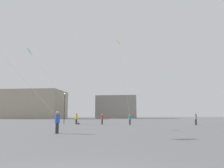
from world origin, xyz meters
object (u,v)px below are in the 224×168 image
object	(u,v)px
person_in_grey	(196,118)
person_in_red	(102,119)
kite_amber_delta	(118,44)
person_in_teal	(130,119)
handbag_beside_flyer	(79,124)
person_in_yellow	(76,118)
kite_cyan_delta	(30,52)
person_in_blue	(57,121)
building_centre_hall	(117,107)
lamppost_west	(65,103)
building_left_hall	(29,105)

from	to	relation	value
person_in_grey	person_in_red	xyz separation A→B (m)	(-13.99, 1.28, -0.08)
kite_amber_delta	person_in_teal	bearing A→B (deg)	-8.78
handbag_beside_flyer	person_in_yellow	bearing A→B (deg)	-164.05
kite_cyan_delta	person_in_yellow	bearing A→B (deg)	60.18
person_in_blue	person_in_red	distance (m)	16.18
person_in_blue	building_centre_hall	size ratio (longest dim) A/B	0.10
person_in_red	lamppost_west	xyz separation A→B (m)	(-6.90, 2.98, 2.64)
person_in_red	lamppost_west	distance (m)	7.96
person_in_grey	person_in_teal	xyz separation A→B (m)	(-9.70, -0.08, -0.12)
kite_cyan_delta	building_centre_hall	distance (m)	71.32
building_centre_hall	lamppost_west	size ratio (longest dim) A/B	3.49
kite_amber_delta	handbag_beside_flyer	xyz separation A→B (m)	(-6.36, 1.12, -12.56)
person_in_yellow	building_left_hall	bearing A→B (deg)	-145.27
person_in_teal	lamppost_west	size ratio (longest dim) A/B	0.30
building_left_hall	lamppost_west	distance (m)	54.92
person_in_yellow	lamppost_west	size ratio (longest dim) A/B	0.34
building_left_hall	handbag_beside_flyer	size ratio (longest dim) A/B	89.25
person_in_teal	building_left_hall	world-z (taller)	building_left_hall
person_in_blue	building_centre_hall	bearing A→B (deg)	152.73
handbag_beside_flyer	person_in_teal	bearing A→B (deg)	-9.75
person_in_red	kite_cyan_delta	distance (m)	14.32
kite_amber_delta	kite_cyan_delta	bearing A→B (deg)	-148.93
person_in_yellow	handbag_beside_flyer	distance (m)	0.94
kite_cyan_delta	building_centre_hall	size ratio (longest dim) A/B	0.46
person_in_blue	lamppost_west	size ratio (longest dim) A/B	0.33
kite_amber_delta	person_in_blue	bearing A→B (deg)	-107.53
building_centre_hall	lamppost_west	distance (m)	60.28
person_in_yellow	person_in_grey	xyz separation A→B (m)	(18.06, -1.20, 0.01)
person_in_blue	building_centre_hall	distance (m)	78.93
kite_amber_delta	kite_cyan_delta	distance (m)	13.42
person_in_red	building_centre_hall	distance (m)	62.86
person_in_grey	kite_cyan_delta	bearing A→B (deg)	-67.74
building_centre_hall	handbag_beside_flyer	world-z (taller)	building_centre_hall
lamppost_west	handbag_beside_flyer	distance (m)	5.54
person_in_yellow	person_in_teal	world-z (taller)	person_in_yellow
person_in_teal	handbag_beside_flyer	size ratio (longest dim) A/B	4.97
kite_cyan_delta	building_left_hall	xyz separation A→B (m)	(-26.44, 57.97, -3.74)
person_in_red	building_centre_hall	size ratio (longest dim) A/B	0.09
kite_amber_delta	person_in_red	bearing A→B (deg)	157.25
person_in_yellow	lamppost_west	distance (m)	4.90
person_in_grey	lamppost_west	xyz separation A→B (m)	(-20.89, 4.26, 2.56)
kite_cyan_delta	lamppost_west	bearing A→B (deg)	81.53
person_in_grey	handbag_beside_flyer	distance (m)	17.78
person_in_red	building_centre_hall	bearing A→B (deg)	-25.27
person_in_blue	person_in_teal	bearing A→B (deg)	131.55
person_in_blue	lamppost_west	bearing A→B (deg)	169.21
person_in_grey	building_left_hall	world-z (taller)	building_left_hall
building_left_hall	handbag_beside_flyer	distance (m)	59.32
building_left_hall	building_centre_hall	distance (m)	38.14
lamppost_west	handbag_beside_flyer	size ratio (longest dim) A/B	16.72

